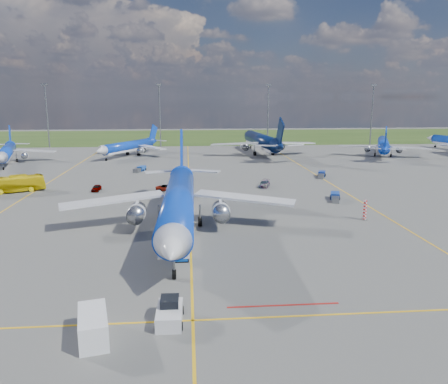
{
  "coord_description": "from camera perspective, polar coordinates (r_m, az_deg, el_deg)",
  "views": [
    {
      "loc": [
        -0.2,
        -52.88,
        17.98
      ],
      "look_at": [
        5.19,
        10.92,
        4.0
      ],
      "focal_mm": 35.0,
      "sensor_mm": 36.0,
      "label": 1
    }
  ],
  "objects": [
    {
      "name": "apron_bus",
      "position": [
        93.06,
        -25.89,
        0.94
      ],
      "size": [
        11.68,
        7.29,
        3.23
      ],
      "primitive_type": "imported",
      "rotation": [
        0.0,
        0.0,
        2.0
      ],
      "color": "yellow",
      "rests_on": "ground"
    },
    {
      "name": "pushback_tug",
      "position": [
        37.18,
        -7.11,
        -15.38
      ],
      "size": [
        2.15,
        5.56,
        1.88
      ],
      "rotation": [
        0.0,
        0.0,
        -0.02
      ],
      "color": "silver",
      "rests_on": "ground"
    },
    {
      "name": "ground",
      "position": [
        55.85,
        -4.39,
        -6.5
      ],
      "size": [
        400.0,
        400.0,
        0.0
      ],
      "primitive_type": "plane",
      "color": "#595957",
      "rests_on": "ground"
    },
    {
      "name": "bg_jet_nw",
      "position": [
        134.62,
        -26.4,
        3.36
      ],
      "size": [
        36.03,
        41.76,
        9.31
      ],
      "primitive_type": null,
      "rotation": [
        0.0,
        0.0,
        0.29
      ],
      "color": "#0D3ABE",
      "rests_on": "ground"
    },
    {
      "name": "uld_container",
      "position": [
        49.88,
        -5.67,
        -7.94
      ],
      "size": [
        1.59,
        1.96,
        1.52
      ],
      "primitive_type": "cube",
      "rotation": [
        0.0,
        0.0,
        0.04
      ],
      "color": "#0C48B4",
      "rests_on": "ground"
    },
    {
      "name": "bg_jet_nnw",
      "position": [
        138.98,
        -12.29,
        4.6
      ],
      "size": [
        38.19,
        41.56,
        8.78
      ],
      "primitive_type": null,
      "rotation": [
        0.0,
        0.0,
        -0.48
      ],
      "color": "#0D3ABE",
      "rests_on": "ground"
    },
    {
      "name": "bg_jet_n",
      "position": [
        141.32,
        4.9,
        4.97
      ],
      "size": [
        39.23,
        49.46,
        12.25
      ],
      "primitive_type": null,
      "rotation": [
        0.0,
        0.0,
        3.22
      ],
      "color": "#07163B",
      "rests_on": "ground"
    },
    {
      "name": "baggage_tug_w",
      "position": [
        80.04,
        14.32,
        -0.65
      ],
      "size": [
        2.88,
        5.38,
        1.17
      ],
      "rotation": [
        0.0,
        0.0,
        -0.3
      ],
      "color": "#1A3F9E",
      "rests_on": "ground"
    },
    {
      "name": "grass_strip",
      "position": [
        203.67,
        -4.79,
        7.21
      ],
      "size": [
        400.0,
        80.0,
        0.01
      ],
      "primitive_type": "cube",
      "color": "#2D4719",
      "rests_on": "ground"
    },
    {
      "name": "warning_post",
      "position": [
        68.29,
        17.91,
        -2.26
      ],
      "size": [
        0.5,
        0.5,
        3.0
      ],
      "primitive_type": "cylinder",
      "color": "red",
      "rests_on": "ground"
    },
    {
      "name": "service_car_b",
      "position": [
        86.03,
        -7.51,
        0.55
      ],
      "size": [
        4.53,
        2.71,
        1.18
      ],
      "primitive_type": "imported",
      "rotation": [
        0.0,
        0.0,
        1.76
      ],
      "color": "#999999",
      "rests_on": "ground"
    },
    {
      "name": "baggage_tug_c",
      "position": [
        109.73,
        -10.93,
        2.95
      ],
      "size": [
        2.85,
        5.28,
        1.15
      ],
      "rotation": [
        0.0,
        0.0,
        -0.31
      ],
      "color": "#1C4AA8",
      "rests_on": "ground"
    },
    {
      "name": "service_car_c",
      "position": [
        89.28,
        5.28,
        1.08
      ],
      "size": [
        3.34,
        4.88,
        1.31
      ],
      "primitive_type": "imported",
      "rotation": [
        0.0,
        0.0,
        -0.37
      ],
      "color": "#999999",
      "rests_on": "ground"
    },
    {
      "name": "main_airliner",
      "position": [
        59.69,
        -5.87,
        -5.28
      ],
      "size": [
        36.01,
        46.86,
        12.13
      ],
      "primitive_type": null,
      "rotation": [
        0.0,
        0.0,
        -0.02
      ],
      "color": "#0D3ABE",
      "rests_on": "ground"
    },
    {
      "name": "service_van",
      "position": [
        35.86,
        -16.74,
        -16.43
      ],
      "size": [
        3.11,
        5.1,
        2.09
      ],
      "primitive_type": "cube",
      "rotation": [
        0.0,
        0.0,
        0.23
      ],
      "color": "white",
      "rests_on": "ground"
    },
    {
      "name": "bg_jet_ne",
      "position": [
        146.0,
        20.0,
        4.5
      ],
      "size": [
        41.03,
        45.66,
        9.8
      ],
      "primitive_type": null,
      "rotation": [
        0.0,
        0.0,
        2.73
      ],
      "color": "#0D3ABE",
      "rests_on": "ground"
    },
    {
      "name": "service_car_a",
      "position": [
        88.68,
        -16.33,
        0.51
      ],
      "size": [
        1.58,
        3.59,
        1.2
      ],
      "primitive_type": "imported",
      "rotation": [
        0.0,
        0.0,
        -0.05
      ],
      "color": "#999999",
      "rests_on": "ground"
    },
    {
      "name": "taxiway_lines",
      "position": [
        82.56,
        -4.45,
        -0.29
      ],
      "size": [
        60.25,
        160.0,
        0.02
      ],
      "color": "yellow",
      "rests_on": "ground"
    },
    {
      "name": "baggage_tug_e",
      "position": [
        102.5,
        12.61,
        2.23
      ],
      "size": [
        3.17,
        5.36,
        1.17
      ],
      "rotation": [
        0.0,
        0.0,
        -0.37
      ],
      "color": "navy",
      "rests_on": "ground"
    },
    {
      "name": "floodlight_masts",
      "position": [
        163.28,
        -1.26,
        10.41
      ],
      "size": [
        202.2,
        0.5,
        22.7
      ],
      "color": "slate",
      "rests_on": "ground"
    }
  ]
}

